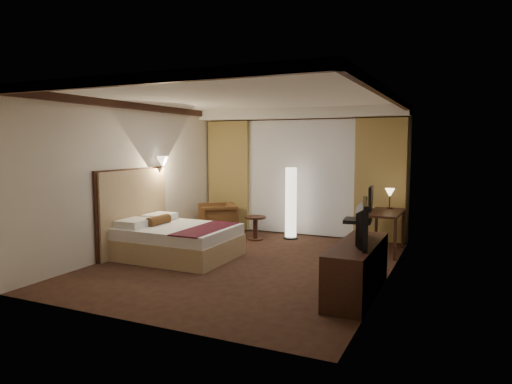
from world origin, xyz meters
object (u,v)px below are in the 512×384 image
at_px(desk, 385,232).
at_px(television, 356,219).
at_px(dresser, 357,269).
at_px(bed, 178,242).
at_px(floor_lamp, 291,203).
at_px(office_chair, 358,218).
at_px(armchair, 218,218).
at_px(side_table, 255,228).

xyz_separation_m(desk, television, (0.02, -2.57, 0.63)).
distance_m(dresser, television, 0.66).
xyz_separation_m(bed, desk, (3.20, 1.87, 0.10)).
xyz_separation_m(bed, floor_lamp, (1.22, 2.31, 0.47)).
distance_m(floor_lamp, office_chair, 1.58).
bearing_deg(armchair, floor_lamp, 70.07).
height_order(armchair, office_chair, office_chair).
bearing_deg(bed, television, -12.23).
relative_size(side_table, dresser, 0.28).
bearing_deg(office_chair, dresser, -84.24).
bearing_deg(side_table, dresser, -44.32).
xyz_separation_m(side_table, floor_lamp, (0.62, 0.43, 0.50)).
height_order(armchair, dresser, armchair).
distance_m(side_table, desk, 2.60).
bearing_deg(side_table, armchair, -177.91).
distance_m(desk, dresser, 2.57).
bearing_deg(bed, armchair, 98.30).
xyz_separation_m(floor_lamp, dresser, (2.03, -3.01, -0.40)).
bearing_deg(desk, bed, -149.65).
bearing_deg(side_table, floor_lamp, 34.63).
xyz_separation_m(office_chair, television, (0.51, -2.52, 0.41)).
bearing_deg(television, side_table, 33.52).
distance_m(office_chair, dresser, 2.59).
relative_size(armchair, dresser, 0.44).
bearing_deg(side_table, television, -44.64).
distance_m(bed, office_chair, 3.28).
distance_m(armchair, floor_lamp, 1.60).
xyz_separation_m(bed, dresser, (3.25, -0.70, 0.07)).
bearing_deg(dresser, floor_lamp, 124.02).
bearing_deg(bed, office_chair, 33.91).
distance_m(office_chair, television, 2.60).
xyz_separation_m(dresser, television, (-0.03, 0.00, 0.66)).
bearing_deg(bed, floor_lamp, 62.25).
height_order(side_table, television, television).
bearing_deg(dresser, television, 180.00).
xyz_separation_m(bed, office_chair, (2.71, 1.82, 0.32)).
height_order(dresser, television, television).
bearing_deg(armchair, side_table, 55.09).
distance_m(side_table, television, 3.76).
distance_m(bed, side_table, 1.98).
relative_size(armchair, desk, 0.66).
bearing_deg(side_table, desk, -0.33).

